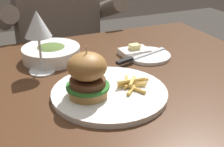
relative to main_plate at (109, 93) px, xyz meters
The scene contains 10 objects.
dining_table 0.13m from the main_plate, 106.04° to the left, with size 1.14×0.81×0.74m.
main_plate is the anchor object (origin of this frame).
burger_sandwich 0.08m from the main_plate, behind, with size 0.10×0.10×0.13m.
fries_pile 0.06m from the main_plate, ahead, with size 0.09×0.10×0.02m.
wine_glass 0.27m from the main_plate, 121.13° to the left, with size 0.08×0.08×0.18m.
bread_plate 0.28m from the main_plate, 40.50° to the left, with size 0.14×0.14×0.01m, color white.
table_knife 0.24m from the main_plate, 45.40° to the left, with size 0.20×0.07×0.01m.
butter_dish 0.28m from the main_plate, 50.22° to the left, with size 0.09×0.06×0.04m.
soup_bowl 0.30m from the main_plate, 105.18° to the left, with size 0.18×0.18×0.05m.
diner_person 0.78m from the main_plate, 85.84° to the left, with size 0.51×0.36×1.18m.
Camera 1 is at (-0.24, -0.71, 1.13)m, focal length 50.00 mm.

